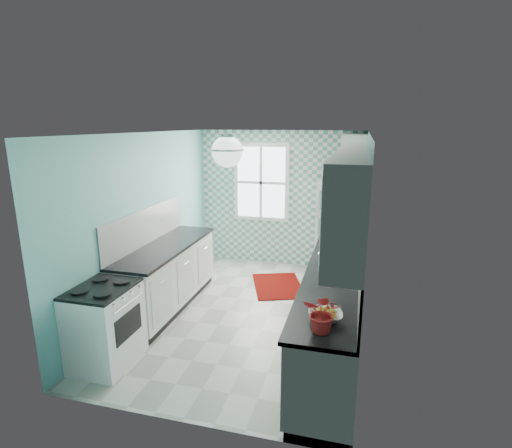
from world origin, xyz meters
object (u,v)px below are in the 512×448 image
(sink, at_px, (339,248))
(potted_plant, at_px, (323,313))
(fruit_bowl, at_px, (325,315))
(microwave, at_px, (341,172))
(ceiling_light, at_px, (227,151))
(fridge, at_px, (338,230))
(stove, at_px, (105,324))

(sink, height_order, potted_plant, sink)
(fruit_bowl, distance_m, microwave, 3.61)
(ceiling_light, xyz_separation_m, fruit_bowl, (1.20, -0.92, -1.35))
(fridge, distance_m, sink, 1.35)
(stove, distance_m, sink, 3.15)
(sink, xyz_separation_m, fruit_bowl, (-0.00, -2.15, 0.04))
(sink, distance_m, potted_plant, 2.39)
(ceiling_light, bearing_deg, potted_plant, -43.85)
(sink, xyz_separation_m, potted_plant, (-0.00, -2.38, 0.18))
(fruit_bowl, relative_size, microwave, 0.51)
(ceiling_light, bearing_deg, fridge, 66.71)
(ceiling_light, xyz_separation_m, sink, (1.20, 1.23, -1.39))
(fruit_bowl, bearing_deg, microwave, 91.47)
(fridge, xyz_separation_m, stove, (-2.31, -3.33, -0.37))
(ceiling_light, distance_m, microwave, 2.85)
(ceiling_light, bearing_deg, sink, 45.60)
(fridge, xyz_separation_m, microwave, (0.00, 0.00, 1.00))
(stove, bearing_deg, microwave, 57.63)
(fridge, height_order, potted_plant, fridge)
(fridge, height_order, sink, fridge)
(stove, height_order, potted_plant, potted_plant)
(potted_plant, bearing_deg, sink, 89.89)
(fruit_bowl, height_order, microwave, microwave)
(fruit_bowl, relative_size, potted_plant, 0.86)
(stove, relative_size, sink, 1.67)
(stove, xyz_separation_m, fruit_bowl, (2.40, -0.18, 0.51))
(ceiling_light, height_order, fruit_bowl, ceiling_light)
(fruit_bowl, height_order, potted_plant, potted_plant)
(stove, bearing_deg, fruit_bowl, -1.80)
(fridge, height_order, microwave, microwave)
(fridge, distance_m, fruit_bowl, 3.51)
(ceiling_light, bearing_deg, fruit_bowl, -37.62)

